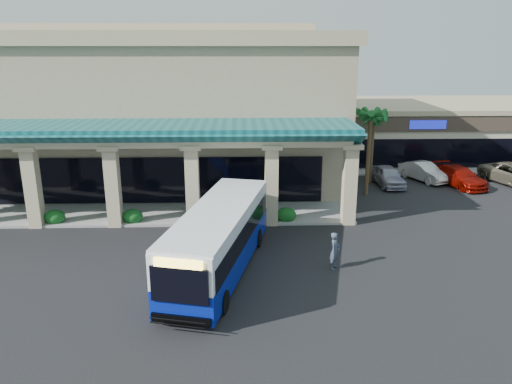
{
  "coord_description": "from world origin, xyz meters",
  "views": [
    {
      "loc": [
        -0.19,
        -22.19,
        10.15
      ],
      "look_at": [
        0.6,
        4.42,
        2.2
      ],
      "focal_mm": 35.0,
      "sensor_mm": 36.0,
      "label": 1
    }
  ],
  "objects_px": {
    "pedestrian": "(335,251)",
    "car_silver": "(388,176)",
    "transit_bus": "(219,240)",
    "car_red": "(459,176)",
    "car_white": "(424,172)"
  },
  "relations": [
    {
      "from": "pedestrian",
      "to": "car_silver",
      "type": "relative_size",
      "value": 0.42
    },
    {
      "from": "transit_bus",
      "to": "car_red",
      "type": "bearing_deg",
      "value": 52.58
    },
    {
      "from": "pedestrian",
      "to": "car_white",
      "type": "height_order",
      "value": "pedestrian"
    },
    {
      "from": "transit_bus",
      "to": "car_red",
      "type": "height_order",
      "value": "transit_bus"
    },
    {
      "from": "transit_bus",
      "to": "car_white",
      "type": "bearing_deg",
      "value": 59.2
    },
    {
      "from": "transit_bus",
      "to": "car_silver",
      "type": "bearing_deg",
      "value": 63.48
    },
    {
      "from": "car_silver",
      "to": "car_white",
      "type": "distance_m",
      "value": 3.36
    },
    {
      "from": "transit_bus",
      "to": "car_silver",
      "type": "xyz_separation_m",
      "value": [
        11.89,
        14.26,
        -0.81
      ]
    },
    {
      "from": "transit_bus",
      "to": "pedestrian",
      "type": "distance_m",
      "value": 5.4
    },
    {
      "from": "car_white",
      "to": "transit_bus",
      "type": "bearing_deg",
      "value": -158.73
    },
    {
      "from": "transit_bus",
      "to": "car_red",
      "type": "relative_size",
      "value": 2.22
    },
    {
      "from": "transit_bus",
      "to": "pedestrian",
      "type": "height_order",
      "value": "transit_bus"
    },
    {
      "from": "transit_bus",
      "to": "car_white",
      "type": "height_order",
      "value": "transit_bus"
    },
    {
      "from": "car_silver",
      "to": "car_red",
      "type": "bearing_deg",
      "value": -6.66
    },
    {
      "from": "car_silver",
      "to": "car_white",
      "type": "bearing_deg",
      "value": 17.75
    }
  ]
}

